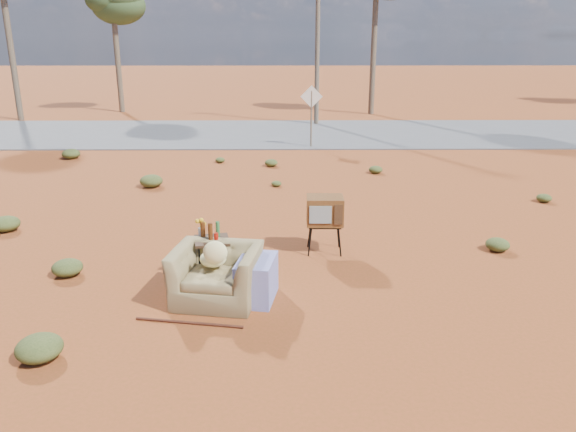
{
  "coord_description": "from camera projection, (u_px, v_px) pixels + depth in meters",
  "views": [
    {
      "loc": [
        0.51,
        -7.95,
        3.83
      ],
      "look_at": [
        0.59,
        1.46,
        0.8
      ],
      "focal_mm": 35.0,
      "sensor_mm": 36.0,
      "label": 1
    }
  ],
  "objects": [
    {
      "name": "side_table",
      "position": [
        209.0,
        237.0,
        8.86
      ],
      "size": [
        0.63,
        0.63,
        1.08
      ],
      "rotation": [
        0.0,
        0.0,
        0.19
      ],
      "color": "#332012",
      "rests_on": "ground"
    },
    {
      "name": "highway",
      "position": [
        271.0,
        133.0,
        23.01
      ],
      "size": [
        140.0,
        7.0,
        0.04
      ],
      "primitive_type": "cube",
      "color": "#565659",
      "rests_on": "ground"
    },
    {
      "name": "tv_unit",
      "position": [
        325.0,
        211.0,
        10.2
      ],
      "size": [
        0.67,
        0.55,
        1.06
      ],
      "rotation": [
        0.0,
        0.0,
        -0.02
      ],
      "color": "black",
      "rests_on": "ground"
    },
    {
      "name": "scrub_patch",
      "position": [
        226.0,
        204.0,
        12.89
      ],
      "size": [
        17.49,
        8.07,
        0.33
      ],
      "color": "#4D5525",
      "rests_on": "ground"
    },
    {
      "name": "ground",
      "position": [
        251.0,
        294.0,
        8.74
      ],
      "size": [
        140.0,
        140.0,
        0.0
      ],
      "primitive_type": "plane",
      "color": "brown",
      "rests_on": "ground"
    },
    {
      "name": "rusty_bar",
      "position": [
        189.0,
        323.0,
        7.81
      ],
      "size": [
        1.54,
        0.31,
        0.04
      ],
      "primitive_type": "cylinder",
      "rotation": [
        0.0,
        1.57,
        -0.18
      ],
      "color": "#4D2214",
      "rests_on": "ground"
    },
    {
      "name": "armchair",
      "position": [
        224.0,
        268.0,
        8.39
      ],
      "size": [
        1.62,
        1.01,
        1.11
      ],
      "rotation": [
        0.0,
        0.0,
        -0.16
      ],
      "color": "olive",
      "rests_on": "ground"
    },
    {
      "name": "eucalyptus_near_left",
      "position": [
        112.0,
        2.0,
        27.95
      ],
      "size": [
        3.2,
        3.2,
        6.6
      ],
      "color": "brown",
      "rests_on": "ground"
    },
    {
      "name": "utility_pole_center",
      "position": [
        318.0,
        28.0,
        24.14
      ],
      "size": [
        1.4,
        0.2,
        8.0
      ],
      "color": "brown",
      "rests_on": "ground"
    },
    {
      "name": "road_sign",
      "position": [
        311.0,
        105.0,
        19.71
      ],
      "size": [
        0.78,
        0.06,
        2.19
      ],
      "color": "brown",
      "rests_on": "ground"
    }
  ]
}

